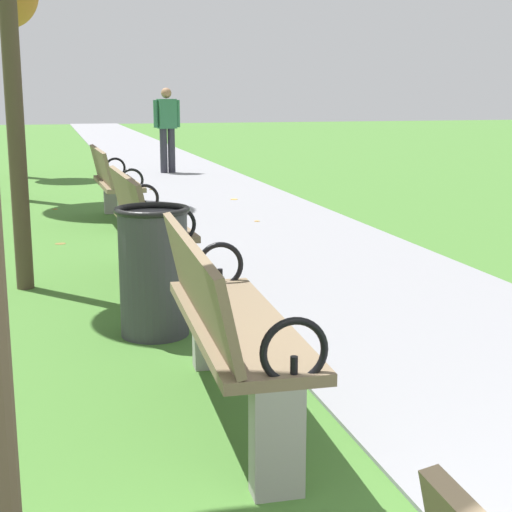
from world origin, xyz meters
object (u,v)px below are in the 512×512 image
tree_5 (6,2)px  pedestrian_walking (167,125)px  park_bench_3 (146,223)px  park_bench_4 (114,183)px  trash_bin (154,271)px  park_bench_2 (226,323)px

tree_5 → pedestrian_walking: tree_5 is taller
park_bench_3 → park_bench_4: bearing=90.0°
pedestrian_walking → trash_bin: bearing=-99.3°
tree_5 → trash_bin: tree_5 is taller
pedestrian_walking → park_bench_3: bearing=-100.0°
trash_bin → pedestrian_walking: bearing=80.7°
tree_5 → pedestrian_walking: size_ratio=2.43×
park_bench_2 → trash_bin: park_bench_2 is taller
park_bench_2 → pedestrian_walking: (1.52, 11.59, 0.44)m
park_bench_3 → trash_bin: 1.50m
park_bench_3 → trash_bin: (-0.15, -1.49, -0.06)m
pedestrian_walking → park_bench_4: bearing=-105.2°
park_bench_4 → pedestrian_walking: (1.52, 5.60, 0.44)m
park_bench_2 → park_bench_4: same height
park_bench_2 → park_bench_3: 2.93m
tree_5 → park_bench_3: bearing=-81.6°
tree_5 → pedestrian_walking: (2.82, -0.16, -2.21)m
park_bench_3 → trash_bin: size_ratio=1.92×
park_bench_2 → park_bench_4: bearing=90.0°
park_bench_2 → pedestrian_walking: 11.70m
park_bench_4 → park_bench_2: bearing=-90.0°
park_bench_4 → trash_bin: size_ratio=1.92×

